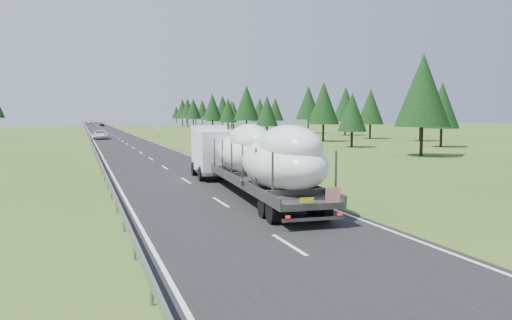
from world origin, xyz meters
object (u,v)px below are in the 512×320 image
object	(u,v)px
boat_truck	(251,155)
distant_car_blue	(89,122)
distant_car_dark	(102,125)
distant_van	(101,135)
highway_sign	(158,129)

from	to	relation	value
boat_truck	distant_car_blue	world-z (taller)	boat_truck
distant_car_dark	distant_car_blue	xyz separation A→B (m)	(-3.70, 59.19, 0.09)
distant_van	distant_car_blue	size ratio (longest dim) A/B	1.34
highway_sign	distant_van	distance (m)	10.45
highway_sign	distant_car_blue	xyz separation A→B (m)	(-9.63, 164.68, -1.06)
highway_sign	distant_car_blue	world-z (taller)	highway_sign
boat_truck	distant_van	size ratio (longest dim) A/B	3.35
highway_sign	distant_van	bearing A→B (deg)	178.06
highway_sign	distant_car_dark	bearing A→B (deg)	93.22
distant_van	distant_car_dark	distance (m)	105.23
distant_car_blue	distant_car_dark	bearing A→B (deg)	-84.15
distant_van	distant_car_blue	xyz separation A→B (m)	(0.76, 164.32, -0.09)
distant_car_dark	boat_truck	bearing A→B (deg)	-94.51
distant_car_dark	highway_sign	bearing A→B (deg)	-91.62
distant_car_dark	distant_car_blue	world-z (taller)	distant_car_blue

